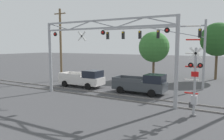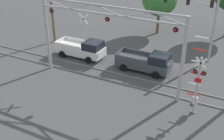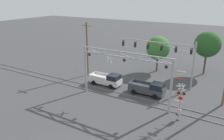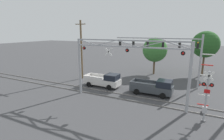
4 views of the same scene
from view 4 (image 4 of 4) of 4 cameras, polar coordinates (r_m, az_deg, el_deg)
rail_track_near at (r=19.61m, az=5.00°, el=-9.72°), size 80.00×0.08×0.10m
rail_track_far at (r=20.86m, az=6.47°, el=-8.35°), size 80.00×0.08×0.10m
crossing_gantry at (r=18.15m, az=4.90°, el=2.70°), size 12.40×0.30×6.63m
crossing_signal_mast at (r=16.45m, az=28.27°, el=-7.79°), size 1.08×0.35×5.75m
traffic_signal_span at (r=25.22m, az=18.80°, el=6.58°), size 11.93×0.39×7.08m
pickup_truck_lead at (r=21.62m, az=13.47°, el=-5.48°), size 4.97×2.18×1.88m
pickup_truck_following at (r=23.92m, az=-2.63°, el=-3.38°), size 5.01×2.18×1.88m
utility_pole_left at (r=27.78m, az=-9.94°, el=6.68°), size 1.80×0.28×9.09m
background_tree_beyond_span at (r=33.09m, az=28.19°, el=7.35°), size 4.38×4.38×7.49m
background_tree_far_left_verge at (r=31.22m, az=13.82°, el=6.42°), size 4.20×4.20×6.41m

